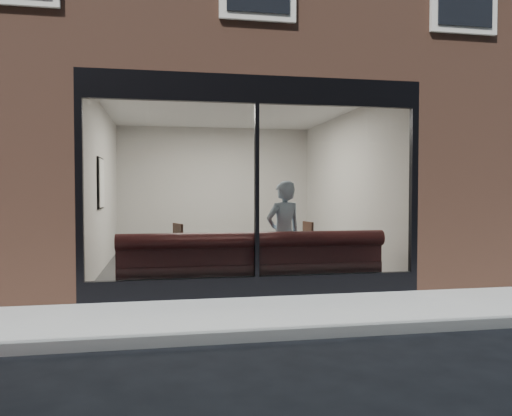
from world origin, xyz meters
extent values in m
plane|color=black|center=(0.00, 0.00, 0.00)|extent=(120.00, 120.00, 0.00)
cube|color=gray|center=(0.00, 1.00, 0.01)|extent=(40.00, 2.00, 0.01)
cube|color=gray|center=(0.00, -0.05, 0.06)|extent=(40.00, 0.10, 0.12)
cube|color=brown|center=(-3.75, 8.00, 1.60)|extent=(2.50, 12.00, 3.20)
cube|color=brown|center=(3.75, 8.00, 1.60)|extent=(2.50, 12.00, 3.20)
cube|color=brown|center=(0.00, 11.00, 1.60)|extent=(5.00, 6.00, 3.20)
plane|color=#2D2D30|center=(0.00, 5.00, 0.02)|extent=(6.00, 6.00, 0.00)
plane|color=white|center=(0.00, 5.00, 3.19)|extent=(6.00, 6.00, 0.00)
plane|color=silver|center=(0.00, 7.99, 1.60)|extent=(5.00, 0.00, 5.00)
plane|color=silver|center=(-2.49, 5.00, 1.60)|extent=(0.00, 6.00, 6.00)
plane|color=silver|center=(2.49, 5.00, 1.60)|extent=(0.00, 6.00, 6.00)
cube|color=black|center=(0.00, 2.05, 0.15)|extent=(5.00, 0.10, 0.30)
cube|color=black|center=(0.00, 2.05, 3.00)|extent=(5.00, 0.10, 0.40)
cube|color=black|center=(0.00, 2.05, 1.55)|extent=(0.06, 0.10, 2.50)
plane|color=white|center=(0.00, 2.02, 1.55)|extent=(4.80, 0.00, 4.80)
cube|color=#3C1517|center=(0.00, 2.45, 0.23)|extent=(4.00, 0.55, 0.45)
imported|color=#9FB9D0|center=(0.55, 2.65, 0.85)|extent=(0.72, 0.59, 1.70)
cube|color=black|center=(-1.03, 3.00, 0.74)|extent=(0.76, 0.76, 0.04)
cube|color=black|center=(1.02, 3.41, 0.74)|extent=(0.69, 0.69, 0.04)
cube|color=black|center=(-1.26, 4.08, 0.24)|extent=(0.59, 0.59, 0.04)
cube|color=black|center=(1.22, 4.18, 0.24)|extent=(0.48, 0.48, 0.04)
cube|color=white|center=(-2.45, 4.49, 1.69)|extent=(0.02, 0.66, 0.88)
camera|label=1|loc=(-1.32, -5.04, 1.55)|focal=35.00mm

